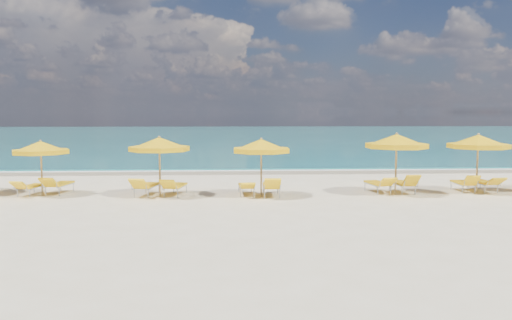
{
  "coord_description": "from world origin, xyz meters",
  "views": [
    {
      "loc": [
        -1.01,
        -19.05,
        3.18
      ],
      "look_at": [
        0.0,
        1.5,
        1.2
      ],
      "focal_mm": 35.0,
      "sensor_mm": 36.0,
      "label": 1
    }
  ],
  "objects": [
    {
      "name": "ground_plane",
      "position": [
        0.0,
        0.0,
        0.0
      ],
      "size": [
        120.0,
        120.0,
        0.0
      ],
      "primitive_type": "plane",
      "color": "beige"
    },
    {
      "name": "umbrella_4",
      "position": [
        0.09,
        -0.52,
        1.9
      ],
      "size": [
        2.86,
        2.86,
        2.23
      ],
      "rotation": [
        0.0,
        0.0,
        0.37
      ],
      "color": "tan",
      "rests_on": "ground"
    },
    {
      "name": "whitecap_far",
      "position": [
        8.0,
        24.0,
        0.0
      ],
      "size": [
        18.0,
        0.3,
        0.05
      ],
      "primitive_type": "cube",
      "color": "white",
      "rests_on": "ground"
    },
    {
      "name": "ocean",
      "position": [
        0.0,
        48.0,
        0.0
      ],
      "size": [
        120.0,
        80.0,
        0.3
      ],
      "primitive_type": "cube",
      "color": "#136C6E",
      "rests_on": "ground"
    },
    {
      "name": "lounger_6_left",
      "position": [
        8.27,
        0.32,
        0.21
      ],
      "size": [
        0.63,
        1.67,
        0.79
      ],
      "rotation": [
        0.0,
        0.0,
        -0.04
      ],
      "color": "#A5A8AD",
      "rests_on": "ground"
    },
    {
      "name": "umbrella_3",
      "position": [
        -3.72,
        -0.26,
        1.96
      ],
      "size": [
        2.69,
        2.69,
        2.3
      ],
      "rotation": [
        0.0,
        0.0,
        0.21
      ],
      "color": "tan",
      "rests_on": "ground"
    },
    {
      "name": "lounger_2_right",
      "position": [
        -7.76,
        0.63,
        0.22
      ],
      "size": [
        0.84,
        1.86,
        0.78
      ],
      "rotation": [
        0.0,
        0.0,
        -0.15
      ],
      "color": "#A5A8AD",
      "rests_on": "ground"
    },
    {
      "name": "lounger_4_left",
      "position": [
        -0.45,
        -0.03,
        0.2
      ],
      "size": [
        0.63,
        1.73,
        0.63
      ],
      "rotation": [
        0.0,
        0.0,
        0.05
      ],
      "color": "#A5A8AD",
      "rests_on": "ground"
    },
    {
      "name": "lounger_3_right",
      "position": [
        -3.18,
        -0.03,
        0.22
      ],
      "size": [
        0.92,
        1.85,
        0.77
      ],
      "rotation": [
        0.0,
        0.0,
        -0.2
      ],
      "color": "#A5A8AD",
      "rests_on": "ground"
    },
    {
      "name": "lounger_5_left",
      "position": [
        4.77,
        0.2,
        0.22
      ],
      "size": [
        0.87,
        1.87,
        0.76
      ],
      "rotation": [
        0.0,
        0.0,
        0.16
      ],
      "color": "#A5A8AD",
      "rests_on": "ground"
    },
    {
      "name": "umbrella_5",
      "position": [
        5.31,
        -0.27,
        2.05
      ],
      "size": [
        3.11,
        3.11,
        2.4
      ],
      "rotation": [
        0.0,
        0.0,
        -0.4
      ],
      "color": "tan",
      "rests_on": "ground"
    },
    {
      "name": "lounger_2_left",
      "position": [
        -8.73,
        0.33,
        0.2
      ],
      "size": [
        0.84,
        1.71,
        0.68
      ],
      "rotation": [
        0.0,
        0.0,
        -0.19
      ],
      "color": "#A5A8AD",
      "rests_on": "ground"
    },
    {
      "name": "lounger_5_right",
      "position": [
        5.75,
        0.18,
        0.22
      ],
      "size": [
        0.75,
        1.78,
        0.85
      ],
      "rotation": [
        0.0,
        0.0,
        0.09
      ],
      "color": "#A5A8AD",
      "rests_on": "ground"
    },
    {
      "name": "umbrella_6",
      "position": [
        8.63,
        -0.05,
        2.01
      ],
      "size": [
        2.92,
        2.92,
        2.36
      ],
      "rotation": [
        0.0,
        0.0,
        0.3
      ],
      "color": "tan",
      "rests_on": "ground"
    },
    {
      "name": "wet_sand_band",
      "position": [
        0.0,
        7.4,
        0.0
      ],
      "size": [
        120.0,
        2.6,
        0.01
      ],
      "primitive_type": "cube",
      "color": "tan",
      "rests_on": "ground"
    },
    {
      "name": "lounger_6_right",
      "position": [
        9.11,
        0.34,
        0.22
      ],
      "size": [
        0.75,
        1.91,
        0.72
      ],
      "rotation": [
        0.0,
        0.0,
        0.08
      ],
      "color": "#A5A8AD",
      "rests_on": "ground"
    },
    {
      "name": "lounger_3_left",
      "position": [
        -4.27,
        -0.01,
        0.22
      ],
      "size": [
        0.94,
        1.89,
        0.81
      ],
      "rotation": [
        0.0,
        0.0,
        -0.2
      ],
      "color": "#A5A8AD",
      "rests_on": "ground"
    },
    {
      "name": "foam_line",
      "position": [
        0.0,
        8.2,
        0.0
      ],
      "size": [
        120.0,
        1.2,
        0.03
      ],
      "primitive_type": "cube",
      "color": "white",
      "rests_on": "ground"
    },
    {
      "name": "lounger_4_right",
      "position": [
        0.49,
        -0.36,
        0.23
      ],
      "size": [
        0.68,
        1.87,
        0.84
      ],
      "rotation": [
        0.0,
        0.0,
        -0.03
      ],
      "color": "#A5A8AD",
      "rests_on": "ground"
    },
    {
      "name": "whitecap_near",
      "position": [
        -6.0,
        17.0,
        0.0
      ],
      "size": [
        14.0,
        0.36,
        0.05
      ],
      "primitive_type": "cube",
      "color": "white",
      "rests_on": "ground"
    },
    {
      "name": "umbrella_2",
      "position": [
        -8.24,
        0.14,
        1.82
      ],
      "size": [
        2.19,
        2.19,
        2.14
      ],
      "rotation": [
        0.0,
        0.0,
        0.04
      ],
      "color": "tan",
      "rests_on": "ground"
    }
  ]
}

